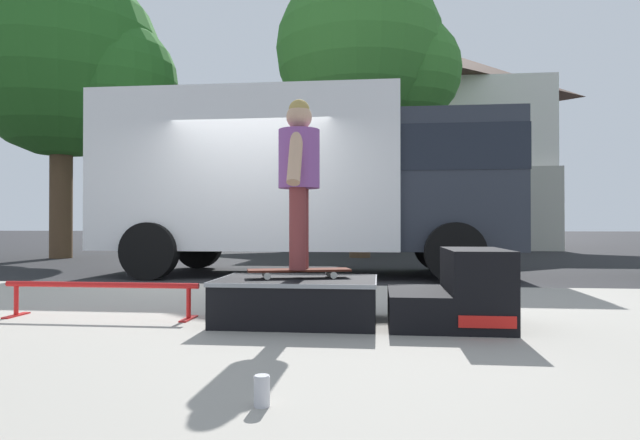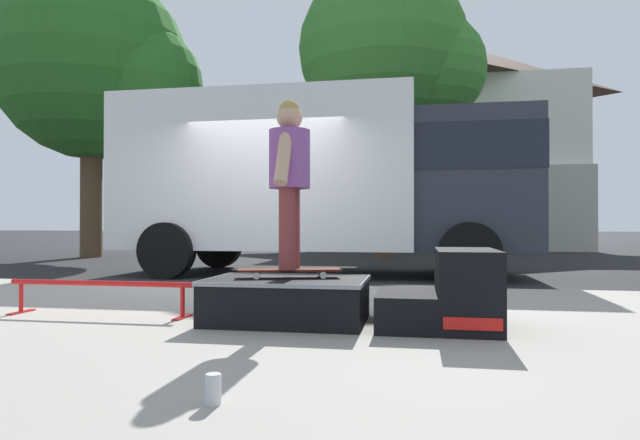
% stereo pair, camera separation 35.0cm
% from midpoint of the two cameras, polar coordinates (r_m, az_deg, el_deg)
% --- Properties ---
extents(ground_plane, '(140.00, 140.00, 0.00)m').
position_cam_midpoint_polar(ground_plane, '(7.46, -10.59, -7.12)').
color(ground_plane, black).
extents(sidewalk_slab, '(50.00, 5.00, 0.12)m').
position_cam_midpoint_polar(sidewalk_slab, '(4.69, -21.39, -10.29)').
color(sidewalk_slab, gray).
rests_on(sidewalk_slab, ground).
extents(skate_box, '(1.20, 0.81, 0.33)m').
position_cam_midpoint_polar(skate_box, '(4.16, -4.83, -8.24)').
color(skate_box, black).
rests_on(skate_box, sidewalk_slab).
extents(kicker_ramp, '(0.85, 0.84, 0.56)m').
position_cam_midpoint_polar(kicker_ramp, '(4.10, 11.89, -7.59)').
color(kicker_ramp, black).
rests_on(kicker_ramp, sidewalk_slab).
extents(grind_rail, '(1.60, 0.28, 0.28)m').
position_cam_midpoint_polar(grind_rail, '(4.74, -24.04, -6.80)').
color(grind_rail, red).
rests_on(grind_rail, sidewalk_slab).
extents(skateboard, '(0.80, 0.40, 0.07)m').
position_cam_midpoint_polar(skateboard, '(4.16, -4.64, -5.33)').
color(skateboard, '#4C1E14').
rests_on(skateboard, skate_box).
extents(skater_kid, '(0.32, 0.67, 1.30)m').
position_cam_midpoint_polar(skater_kid, '(4.16, -4.63, 5.36)').
color(skater_kid, brown).
rests_on(skater_kid, skateboard).
extents(soda_can, '(0.07, 0.07, 0.13)m').
position_cam_midpoint_polar(soda_can, '(2.34, -10.62, -17.29)').
color(soda_can, silver).
rests_on(soda_can, sidewalk_slab).
extents(box_truck, '(6.91, 2.63, 3.05)m').
position_cam_midpoint_polar(box_truck, '(9.44, -2.24, 4.59)').
color(box_truck, white).
rests_on(box_truck, ground).
extents(street_tree_main, '(4.89, 4.45, 7.70)m').
position_cam_midpoint_polar(street_tree_main, '(15.06, 4.54, 16.71)').
color(street_tree_main, brown).
rests_on(street_tree_main, ground).
extents(street_tree_neighbour, '(5.57, 5.06, 7.69)m').
position_cam_midpoint_polar(street_tree_neighbour, '(16.05, -25.17, 14.48)').
color(street_tree_neighbour, brown).
rests_on(street_tree_neighbour, ground).
extents(house_behind, '(9.54, 8.23, 8.40)m').
position_cam_midpoint_polar(house_behind, '(22.83, 9.61, 7.99)').
color(house_behind, silver).
rests_on(house_behind, ground).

